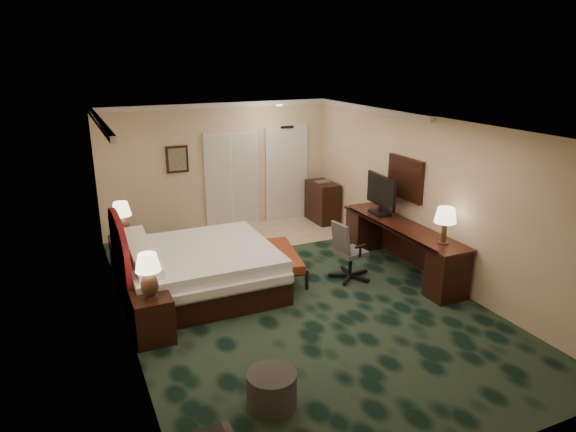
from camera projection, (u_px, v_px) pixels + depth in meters
name	position (u px, v px, depth m)	size (l,w,h in m)	color
floor	(294.00, 297.00, 8.08)	(5.00, 7.50, 0.00)	black
ceiling	(294.00, 125.00, 7.26)	(5.00, 7.50, 0.00)	white
wall_back	(220.00, 167.00, 10.92)	(5.00, 0.00, 2.70)	#DCB38D
wall_front	(478.00, 336.00, 4.41)	(5.00, 0.00, 2.70)	#DCB38D
wall_left	(120.00, 240.00, 6.68)	(0.00, 7.50, 2.70)	#DCB38D
wall_right	(428.00, 197.00, 8.65)	(0.00, 7.50, 2.70)	#DCB38D
crown_molding	(294.00, 128.00, 7.27)	(5.00, 7.50, 0.10)	silver
tile_patch	(274.00, 233.00, 10.94)	(3.20, 1.70, 0.01)	#CEB393
headboard	(120.00, 258.00, 7.77)	(0.12, 2.00, 1.40)	#541212
entry_door	(286.00, 174.00, 11.60)	(1.02, 0.06, 2.18)	silver
closet_doors	(232.00, 180.00, 11.07)	(1.20, 0.06, 2.10)	silver
wall_art	(177.00, 159.00, 10.45)	(0.45, 0.06, 0.55)	#465E53
wall_mirror	(405.00, 178.00, 9.09)	(0.05, 0.95, 0.75)	white
bed	(201.00, 270.00, 8.18)	(2.28, 2.12, 0.72)	white
nightstand_near	(153.00, 318.00, 6.82)	(0.50, 0.58, 0.63)	black
nightstand_far	(124.00, 253.00, 9.08)	(0.46, 0.52, 0.57)	black
lamp_near	(149.00, 276.00, 6.59)	(0.33, 0.33, 0.61)	black
lamp_far	(122.00, 220.00, 8.95)	(0.34, 0.34, 0.64)	black
bed_bench	(281.00, 264.00, 8.73)	(0.48, 1.39, 0.47)	maroon
ottoman	(272.00, 389.00, 5.55)	(0.55, 0.55, 0.39)	#303031
desk	(401.00, 248.00, 8.99)	(0.62, 2.89, 0.83)	black
tv	(381.00, 195.00, 9.35)	(0.08, 0.95, 0.74)	black
desk_lamp	(445.00, 226.00, 7.91)	(0.34, 0.34, 0.60)	black
desk_chair	(351.00, 250.00, 8.63)	(0.59, 0.56, 1.02)	#4F4E58
minibar	(322.00, 202.00, 11.58)	(0.48, 0.86, 0.91)	black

